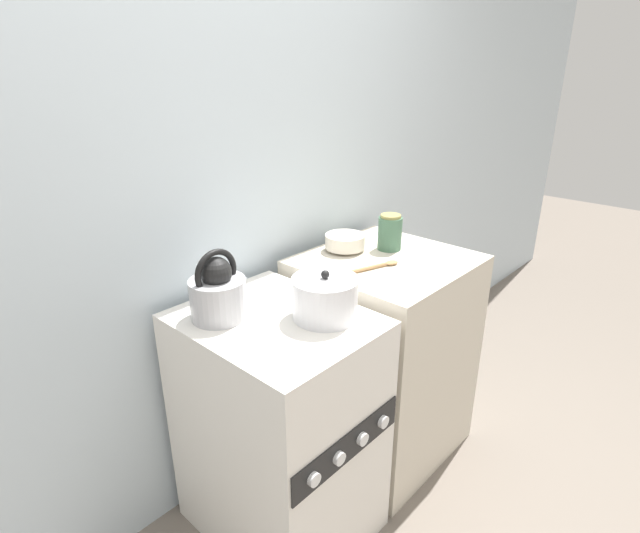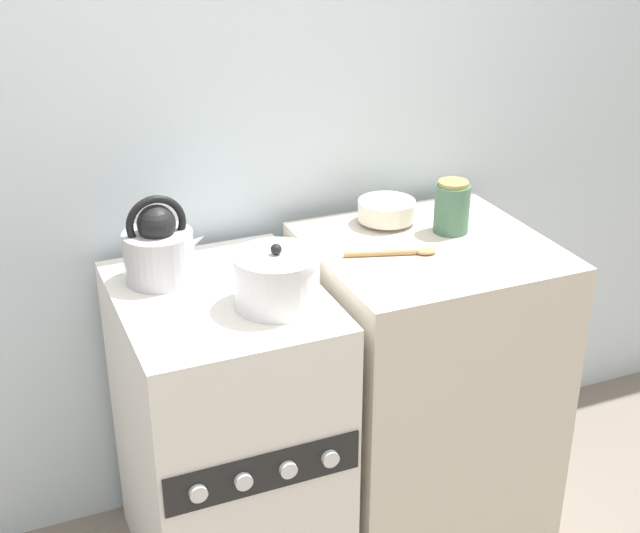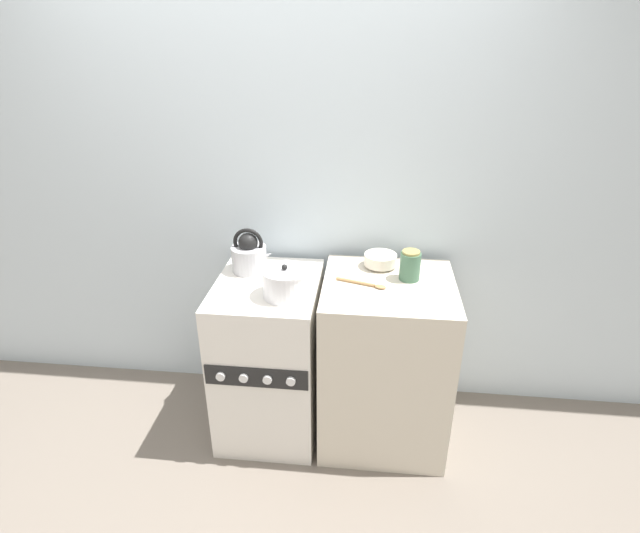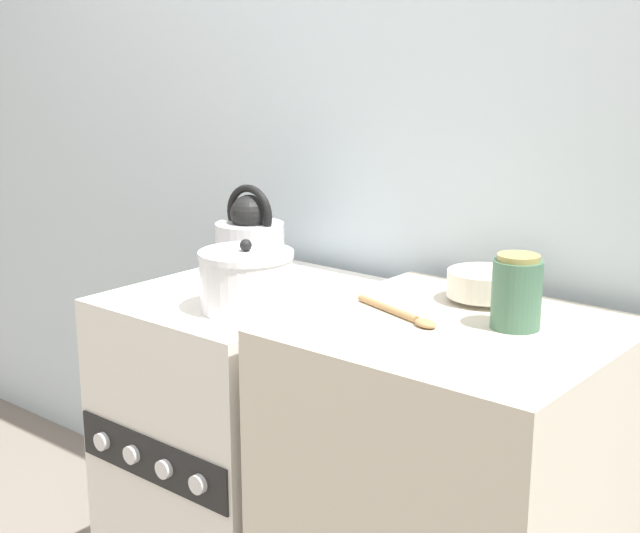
{
  "view_description": "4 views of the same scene",
  "coord_description": "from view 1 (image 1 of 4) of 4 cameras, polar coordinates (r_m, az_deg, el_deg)",
  "views": [
    {
      "loc": [
        -0.97,
        -0.77,
        1.66
      ],
      "look_at": [
        0.22,
        0.32,
        1.01
      ],
      "focal_mm": 28.0,
      "sensor_mm": 36.0,
      "label": 1
    },
    {
      "loc": [
        -0.55,
        -1.66,
        1.93
      ],
      "look_at": [
        0.27,
        0.29,
        0.93
      ],
      "focal_mm": 50.0,
      "sensor_mm": 36.0,
      "label": 2
    },
    {
      "loc": [
        0.5,
        -1.86,
        2.05
      ],
      "look_at": [
        0.27,
        0.3,
        1.01
      ],
      "focal_mm": 28.0,
      "sensor_mm": 36.0,
      "label": 3
    },
    {
      "loc": [
        1.5,
        -1.21,
        1.49
      ],
      "look_at": [
        0.24,
        0.32,
        0.99
      ],
      "focal_mm": 50.0,
      "sensor_mm": 36.0,
      "label": 4
    }
  ],
  "objects": [
    {
      "name": "storage_jar",
      "position": [
        2.13,
        7.99,
        3.88
      ],
      "size": [
        0.1,
        0.1,
        0.15
      ],
      "color": "#3F664C",
      "rests_on": "counter"
    },
    {
      "name": "stove",
      "position": [
        1.9,
        -4.66,
        -17.84
      ],
      "size": [
        0.52,
        0.66,
        0.89
      ],
      "color": "silver",
      "rests_on": "ground_plane"
    },
    {
      "name": "wooden_spoon",
      "position": [
        1.94,
        6.37,
        0.0
      ],
      "size": [
        0.25,
        0.1,
        0.02
      ],
      "color": "#A37A4C",
      "rests_on": "counter"
    },
    {
      "name": "kettle",
      "position": [
        1.64,
        -11.55,
        -2.87
      ],
      "size": [
        0.23,
        0.18,
        0.24
      ],
      "color": "#B2B2B7",
      "rests_on": "stove"
    },
    {
      "name": "counter",
      "position": [
        2.26,
        7.11,
        -10.09
      ],
      "size": [
        0.65,
        0.62,
        0.93
      ],
      "color": "beige",
      "rests_on": "ground_plane"
    },
    {
      "name": "enamel_bowl",
      "position": [
        2.11,
        2.87,
        2.86
      ],
      "size": [
        0.17,
        0.17,
        0.07
      ],
      "color": "beige",
      "rests_on": "counter"
    },
    {
      "name": "cooking_pot",
      "position": [
        1.62,
        0.59,
        -3.61
      ],
      "size": [
        0.22,
        0.22,
        0.17
      ],
      "color": "silver",
      "rests_on": "stove"
    },
    {
      "name": "wall_back",
      "position": [
        1.81,
        -14.0,
        8.38
      ],
      "size": [
        7.0,
        0.06,
        2.5
      ],
      "color": "silver",
      "rests_on": "ground_plane"
    }
  ]
}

